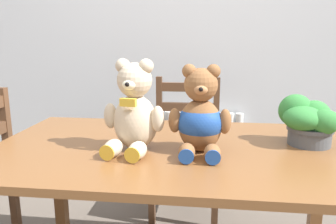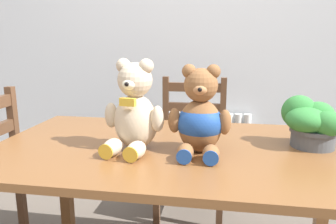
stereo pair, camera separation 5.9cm
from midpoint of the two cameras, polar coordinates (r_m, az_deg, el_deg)
name	(u,v)px [view 2 (the right image)]	position (r m, az deg, el deg)	size (l,w,h in m)	color
wall_back	(201,21)	(2.61, 6.44, 15.51)	(8.00, 0.04, 2.60)	silver
radiator	(206,153)	(2.69, 7.25, -7.02)	(0.70, 0.10, 0.60)	silver
dining_table	(176,166)	(1.40, 2.69, -9.39)	(1.54, 0.88, 0.72)	brown
wooden_chair_behind	(192,147)	(2.21, 4.92, -6.16)	(0.44, 0.39, 0.91)	brown
teddy_bear_left	(134,111)	(1.31, -4.59, 0.13)	(0.26, 0.27, 0.37)	beige
teddy_bear_right	(200,118)	(1.28, 6.92, -1.08)	(0.24, 0.25, 0.35)	brown
potted_plant	(312,123)	(1.49, 24.79, -1.71)	(0.23, 0.20, 0.21)	#4C5156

